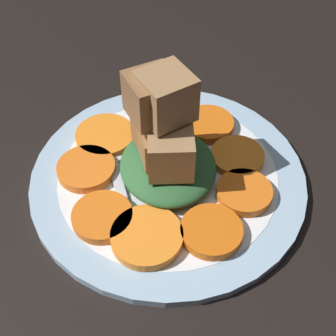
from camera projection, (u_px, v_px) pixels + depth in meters
table_slab at (168, 186)px, 52.92cm from camera, size 120.00×120.00×2.00cm
plate at (168, 178)px, 51.79cm from camera, size 30.19×30.19×1.05cm
carrot_slice_0 at (208, 124)px, 56.00cm from camera, size 6.07×6.07×1.01cm
carrot_slice_1 at (163, 118)px, 56.76cm from camera, size 6.29×6.29×1.01cm
carrot_slice_2 at (105, 136)px, 54.64cm from camera, size 6.88×6.88×1.01cm
carrot_slice_3 at (86, 169)px, 51.22cm from camera, size 6.40×6.40×1.01cm
carrot_slice_4 at (102, 217)px, 46.88cm from camera, size 6.16×6.16×1.01cm
carrot_slice_5 at (147, 237)px, 45.29cm from camera, size 7.13×7.13×1.01cm
carrot_slice_6 at (211, 231)px, 45.72cm from camera, size 6.17×6.17×1.01cm
carrot_slice_7 at (244, 192)px, 48.99cm from camera, size 5.90×5.90×1.01cm
carrot_slice_8 at (237, 157)px, 52.43cm from camera, size 5.98×5.98×1.01cm
center_pile at (165, 141)px, 48.13cm from camera, size 11.51×10.36×12.30cm
fork at (117, 179)px, 50.60cm from camera, size 19.45×3.42×0.40cm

